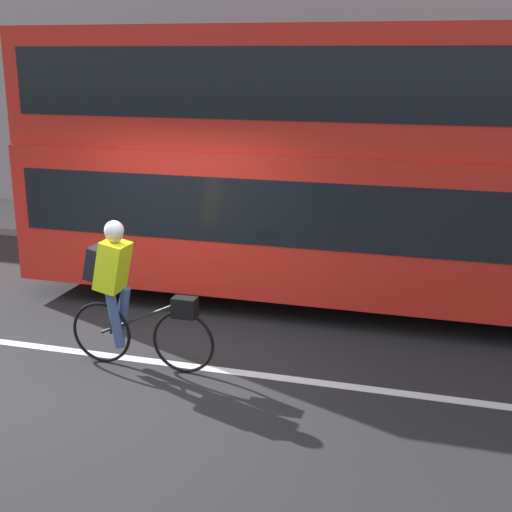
% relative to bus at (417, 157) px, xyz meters
% --- Properties ---
extents(ground_plane, '(80.00, 80.00, 0.00)m').
position_rel_bus_xyz_m(ground_plane, '(-2.76, -2.93, -2.05)').
color(ground_plane, '#232326').
extents(road_center_line, '(50.00, 0.14, 0.01)m').
position_rel_bus_xyz_m(road_center_line, '(-2.76, -2.72, -2.05)').
color(road_center_line, silver).
rests_on(road_center_line, ground_plane).
extents(sidewalk_curb, '(60.00, 2.44, 0.13)m').
position_rel_bus_xyz_m(sidewalk_curb, '(-2.76, 2.99, -1.99)').
color(sidewalk_curb, gray).
rests_on(sidewalk_curb, ground_plane).
extents(building_facade, '(60.00, 0.30, 6.19)m').
position_rel_bus_xyz_m(building_facade, '(-2.76, 4.36, 1.04)').
color(building_facade, '#9E9EA3').
rests_on(building_facade, ground_plane).
extents(bus, '(10.54, 2.55, 3.69)m').
position_rel_bus_xyz_m(bus, '(0.00, 0.00, 0.00)').
color(bus, black).
rests_on(bus, ground_plane).
extents(cyclist_on_bike, '(1.69, 0.32, 1.65)m').
position_rel_bus_xyz_m(cyclist_on_bike, '(-2.83, -2.88, -1.17)').
color(cyclist_on_bike, black).
rests_on(cyclist_on_bike, ground_plane).
extents(street_sign_post, '(0.36, 0.09, 2.76)m').
position_rel_bus_xyz_m(street_sign_post, '(0.83, 2.87, -0.39)').
color(street_sign_post, '#59595B').
rests_on(street_sign_post, sidewalk_curb).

